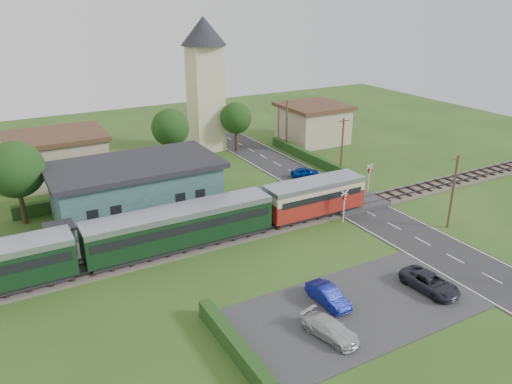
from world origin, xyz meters
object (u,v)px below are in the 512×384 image
crossing_signal_near (344,202)px  pedestrian_far (65,242)px  church_tower (205,75)px  train (144,234)px  car_park_silver (330,329)px  car_on_road (305,172)px  station_building (136,188)px  pedestrian_near (210,214)px  crossing_signal_far (369,174)px  equipment_hut (61,239)px  car_park_dark (430,282)px  car_park_blue (328,296)px  house_west (58,157)px  house_east (313,123)px

crossing_signal_near → pedestrian_far: size_ratio=1.91×
church_tower → train: bearing=-123.3°
train → crossing_signal_near: bearing=-7.4°
car_park_silver → car_on_road: bearing=44.6°
station_building → pedestrian_near: 8.12m
crossing_signal_far → car_park_silver: bearing=-136.1°
church_tower → pedestrian_far: church_tower is taller
equipment_hut → train: train is taller
crossing_signal_far → car_park_dark: (-9.10, -17.19, -1.44)m
crossing_signal_near → crossing_signal_far: same height
equipment_hut → car_park_silver: equipment_hut is taller
crossing_signal_far → car_park_blue: 22.39m
crossing_signal_far → car_on_road: 8.22m
house_west → car_park_dark: (19.50, -37.80, -2.09)m
equipment_hut → car_park_silver: 22.82m
station_building → pedestrian_near: size_ratio=8.69×
car_park_blue → house_east: bearing=55.0°
train → crossing_signal_far: size_ratio=13.18×
car_on_road → car_park_silver: (-15.45, -25.38, 0.05)m
church_tower → crossing_signal_near: church_tower is taller
station_building → car_on_road: station_building is taller
church_tower → pedestrian_far: (-22.68, -22.59, -8.92)m
train → pedestrian_near: (7.05, 2.70, -0.81)m
pedestrian_near → church_tower: bearing=-90.8°
crossing_signal_far → car_on_road: crossing_signal_far is taller
station_building → church_tower: 23.89m
car_park_blue → pedestrian_far: 21.71m
church_tower → house_east: (15.00, -4.00, -7.43)m
house_west → pedestrian_near: (9.95, -20.30, -1.42)m
equipment_hut → train: size_ratio=0.06×
car_on_road → car_park_blue: (-13.35, -22.36, 0.08)m
house_east → pedestrian_far: 42.04m
crossing_signal_near → crossing_signal_far: (7.20, 4.80, 0.00)m
car_on_road → car_park_blue: 26.04m
crossing_signal_far → car_park_dark: size_ratio=0.73×
house_west → car_park_silver: 39.90m
train → church_tower: size_ratio=2.45×
equipment_hut → car_park_dark: size_ratio=0.57×
church_tower → car_park_silver: church_tower is taller
car_park_blue → train: bearing=124.5°
crossing_signal_near → car_park_silver: size_ratio=0.81×
crossing_signal_near → car_park_blue: 13.91m
car_park_blue → pedestrian_far: (-14.68, 15.98, 0.61)m
station_building → train: 9.25m
car_park_blue → crossing_signal_near: bearing=45.9°
equipment_hut → crossing_signal_near: bearing=-12.9°
house_west → equipment_hut: bearing=-98.6°
pedestrian_far → car_park_blue: bearing=-123.0°
church_tower → crossing_signal_far: church_tower is taller
pedestrian_far → house_east: bearing=-49.3°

